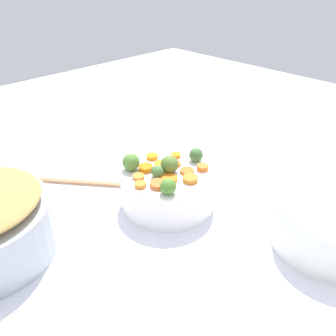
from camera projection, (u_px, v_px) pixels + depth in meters
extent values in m
cube|color=white|center=(178.00, 209.00, 0.82)|extent=(2.40, 2.40, 0.02)
cylinder|color=white|center=(168.00, 187.00, 0.81)|extent=(0.22, 0.22, 0.09)
cylinder|color=orange|center=(191.00, 179.00, 0.75)|extent=(0.04, 0.04, 0.01)
cylinder|color=orange|center=(203.00, 167.00, 0.79)|extent=(0.03, 0.03, 0.01)
cylinder|color=orange|center=(170.00, 179.00, 0.75)|extent=(0.04, 0.04, 0.01)
cylinder|color=orange|center=(152.00, 157.00, 0.83)|extent=(0.03, 0.03, 0.01)
cylinder|color=orange|center=(176.00, 164.00, 0.81)|extent=(0.03, 0.03, 0.01)
cylinder|color=orange|center=(162.00, 164.00, 0.81)|extent=(0.04, 0.04, 0.01)
cylinder|color=orange|center=(139.00, 177.00, 0.76)|extent=(0.04, 0.04, 0.01)
cylinder|color=orange|center=(187.00, 171.00, 0.78)|extent=(0.04, 0.04, 0.01)
cylinder|color=orange|center=(176.00, 155.00, 0.84)|extent=(0.03, 0.03, 0.01)
cylinder|color=orange|center=(140.00, 185.00, 0.73)|extent=(0.03, 0.03, 0.01)
cylinder|color=orange|center=(146.00, 168.00, 0.79)|extent=(0.04, 0.04, 0.01)
cylinder|color=orange|center=(159.00, 185.00, 0.73)|extent=(0.05, 0.05, 0.01)
sphere|color=olive|center=(170.00, 164.00, 0.77)|extent=(0.04, 0.04, 0.04)
sphere|color=#4F8041|center=(157.00, 172.00, 0.76)|extent=(0.03, 0.03, 0.03)
sphere|color=#44723C|center=(196.00, 155.00, 0.82)|extent=(0.03, 0.03, 0.03)
sphere|color=#558334|center=(131.00, 162.00, 0.78)|extent=(0.04, 0.04, 0.04)
sphere|color=#50832F|center=(168.00, 186.00, 0.70)|extent=(0.03, 0.03, 0.03)
cube|color=#AE784F|center=(72.00, 182.00, 0.90)|extent=(0.22, 0.18, 0.01)
ellipsoid|color=#AE784F|center=(17.00, 178.00, 0.91)|extent=(0.08, 0.08, 0.01)
cylinder|color=white|center=(329.00, 226.00, 0.68)|extent=(0.22, 0.22, 0.09)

